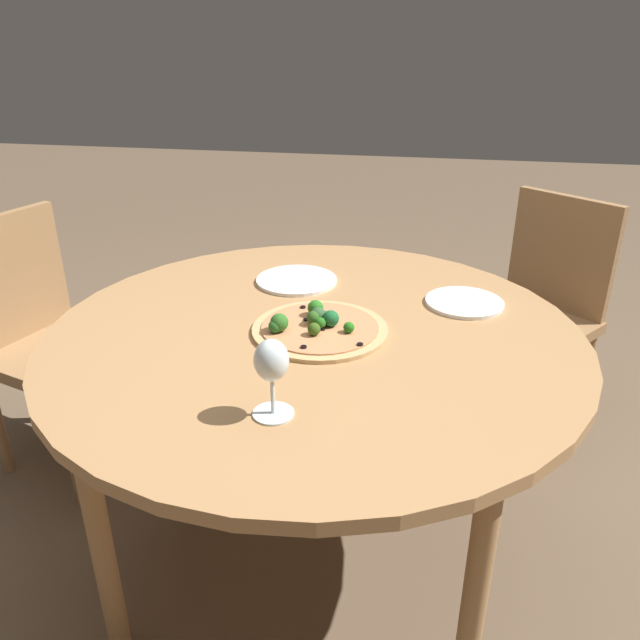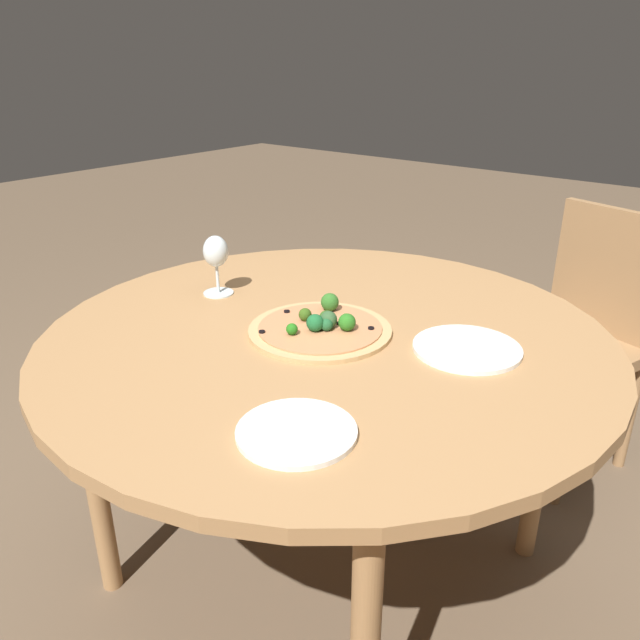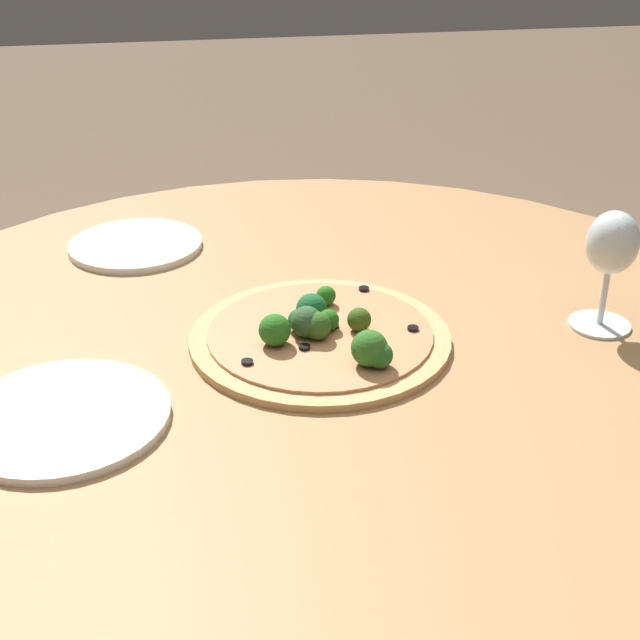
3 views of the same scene
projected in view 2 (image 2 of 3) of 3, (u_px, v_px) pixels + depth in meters
The scene contains 7 objects.
ground_plane at pixel (325, 567), 1.69m from camera, with size 12.00×12.00×0.00m, color brown.
dining_table at pixel (326, 353), 1.43m from camera, with size 1.28×1.28×0.70m.
chair_2 at pixel (577, 331), 2.00m from camera, with size 0.50×0.50×0.84m.
pizza at pixel (321, 326), 1.40m from camera, with size 0.32×0.32×0.06m.
wine_glass at pixel (216, 254), 1.58m from camera, with size 0.08×0.08×0.16m.
plate_near at pixel (467, 348), 1.31m from camera, with size 0.23×0.23×0.01m.
plate_far at pixel (297, 432), 1.03m from camera, with size 0.20×0.20×0.01m.
Camera 2 is at (-1.01, -0.79, 1.28)m, focal length 35.00 mm.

